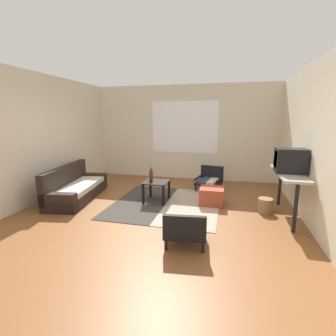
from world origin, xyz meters
TOP-DOWN VIEW (x-y plane):
  - ground_plane at (0.00, 0.00)m, footprint 7.80×7.80m
  - far_wall_with_window at (0.00, 3.06)m, footprint 5.60×0.13m
  - side_wall_right at (2.66, 0.30)m, footprint 0.12×6.60m
  - side_wall_left at (-2.66, 0.30)m, footprint 0.12×6.60m
  - area_rug at (0.06, 0.66)m, footprint 2.18×2.30m
  - couch at (-2.00, 0.52)m, footprint 0.99×1.99m
  - coffee_table at (-0.18, 0.76)m, footprint 0.51×0.57m
  - armchair_by_window at (0.85, 2.01)m, footprint 0.69×0.73m
  - armchair_striped_foreground at (0.75, -0.96)m, footprint 0.64×0.59m
  - ottoman_orange at (0.98, 0.87)m, footprint 0.49×0.49m
  - console_shelf at (2.33, 0.52)m, footprint 0.41×1.43m
  - crt_television at (2.33, 0.48)m, footprint 0.49×0.38m
  - clay_vase at (2.33, 0.76)m, footprint 0.24×0.24m
  - glass_bottle at (-0.31, 0.80)m, footprint 0.08×0.08m
  - wicker_basket at (2.00, 0.65)m, footprint 0.28×0.28m

SIDE VIEW (x-z plane):
  - ground_plane at x=0.00m, z-range 0.00..0.00m
  - area_rug at x=0.06m, z-range 0.00..0.01m
  - wicker_basket at x=2.00m, z-range 0.00..0.27m
  - ottoman_orange at x=0.98m, z-range 0.00..0.35m
  - couch at x=-2.00m, z-range -0.14..0.60m
  - armchair_striped_foreground at x=0.75m, z-range -0.01..0.51m
  - armchair_by_window at x=0.85m, z-range -0.02..0.54m
  - coffee_table at x=-0.18m, z-range 0.13..0.58m
  - glass_bottle at x=-0.31m, z-range 0.43..0.72m
  - console_shelf at x=2.33m, z-range 0.32..1.15m
  - clay_vase at x=2.33m, z-range 0.79..1.12m
  - crt_television at x=2.33m, z-range 0.84..1.26m
  - side_wall_right at x=2.66m, z-range 0.00..2.70m
  - side_wall_left at x=-2.66m, z-range 0.00..2.70m
  - far_wall_with_window at x=0.00m, z-range 0.00..2.70m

